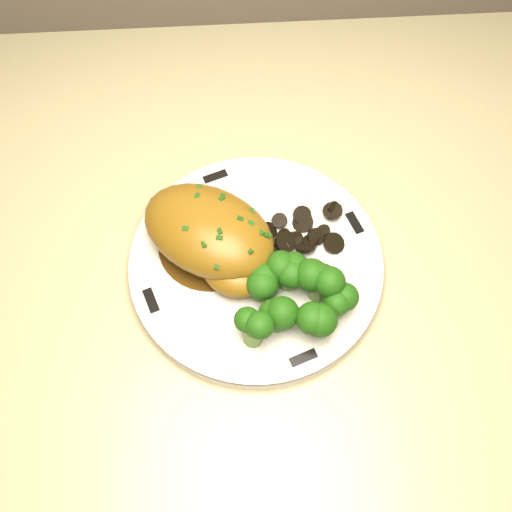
{
  "coord_description": "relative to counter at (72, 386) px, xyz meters",
  "views": [
    {
      "loc": [
        -0.06,
        1.36,
        1.46
      ],
      "look_at": [
        -0.05,
        1.64,
        0.92
      ],
      "focal_mm": 45.0,
      "sensor_mm": 36.0,
      "label": 1
    }
  ],
  "objects": [
    {
      "name": "rim_accent_3",
      "position": [
        0.33,
        -0.13,
        0.46
      ],
      "size": [
        0.03,
        0.02,
        0.0
      ],
      "primitive_type": "cube",
      "rotation": [
        0.0,
        0.0,
        6.63
      ],
      "color": "black",
      "rests_on": "plate"
    },
    {
      "name": "mushroom_pile",
      "position": [
        0.34,
        -0.01,
        0.47
      ],
      "size": [
        0.08,
        0.06,
        0.02
      ],
      "color": "black",
      "rests_on": "plate"
    },
    {
      "name": "rim_accent_0",
      "position": [
        0.39,
        0.0,
        0.46
      ],
      "size": [
        0.02,
        0.03,
        0.0
      ],
      "primitive_type": "cube",
      "rotation": [
        0.0,
        0.0,
        1.92
      ],
      "color": "black",
      "rests_on": "plate"
    },
    {
      "name": "counter",
      "position": [
        0.0,
        0.0,
        0.0
      ],
      "size": [
        2.08,
        0.69,
        1.02
      ],
      "color": "brown",
      "rests_on": "ground"
    },
    {
      "name": "chicken_breast",
      "position": [
        0.25,
        -0.02,
        0.49
      ],
      "size": [
        0.16,
        0.15,
        0.05
      ],
      "rotation": [
        0.0,
        0.0,
        -0.6
      ],
      "color": "brown",
      "rests_on": "plate"
    },
    {
      "name": "rim_accent_2",
      "position": [
        0.19,
        -0.07,
        0.46
      ],
      "size": [
        0.02,
        0.03,
        0.0
      ],
      "primitive_type": "cube",
      "rotation": [
        0.0,
        0.0,
        5.06
      ],
      "color": "black",
      "rests_on": "plate"
    },
    {
      "name": "gravy_pool",
      "position": [
        0.25,
        -0.01,
        0.46
      ],
      "size": [
        0.1,
        0.1,
        0.0
      ],
      "primitive_type": "cylinder",
      "color": "#3F280B",
      "rests_on": "plate"
    },
    {
      "name": "plate",
      "position": [
        0.29,
        -0.03,
        0.45
      ],
      "size": [
        0.32,
        0.32,
        0.02
      ],
      "primitive_type": "cylinder",
      "rotation": [
        0.0,
        0.0,
        -0.39
      ],
      "color": "silver",
      "rests_on": "counter"
    },
    {
      "name": "rim_accent_1",
      "position": [
        0.26,
        0.07,
        0.46
      ],
      "size": [
        0.03,
        0.02,
        0.0
      ],
      "primitive_type": "cube",
      "rotation": [
        0.0,
        0.0,
        3.49
      ],
      "color": "black",
      "rests_on": "plate"
    },
    {
      "name": "broccoli_florets",
      "position": [
        0.32,
        -0.09,
        0.49
      ],
      "size": [
        0.1,
        0.08,
        0.04
      ],
      "rotation": [
        0.0,
        0.0,
        0.25
      ],
      "color": "#577A33",
      "rests_on": "plate"
    }
  ]
}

